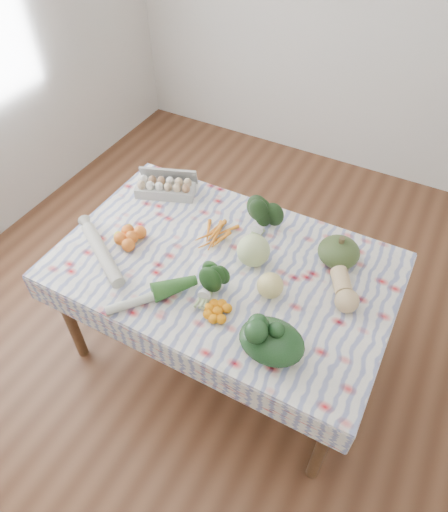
{
  "coord_description": "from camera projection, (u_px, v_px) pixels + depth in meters",
  "views": [
    {
      "loc": [
        0.72,
        -1.35,
        2.43
      ],
      "look_at": [
        0.0,
        0.0,
        0.82
      ],
      "focal_mm": 32.0,
      "sensor_mm": 36.0,
      "label": 1
    }
  ],
  "objects": [
    {
      "name": "grapefruit",
      "position": [
        270.0,
        286.0,
        2.09
      ],
      "size": [
        0.13,
        0.13,
        0.12
      ],
      "primitive_type": "sphere",
      "rotation": [
        0.0,
        0.0,
        0.03
      ],
      "color": "#F3DE80",
      "rests_on": "tablecloth"
    },
    {
      "name": "ground",
      "position": [
        224.0,
        347.0,
        2.82
      ],
      "size": [
        4.5,
        4.5,
        0.0
      ],
      "primitive_type": "plane",
      "color": "#56311D",
      "rests_on": "ground"
    },
    {
      "name": "daikon",
      "position": [
        102.0,
        254.0,
        2.27
      ],
      "size": [
        0.43,
        0.3,
        0.07
      ],
      "primitive_type": "cylinder",
      "rotation": [
        1.57,
        0.0,
        1.02
      ],
      "color": "beige",
      "rests_on": "tablecloth"
    },
    {
      "name": "carrot_bunch",
      "position": [
        214.0,
        236.0,
        2.37
      ],
      "size": [
        0.24,
        0.22,
        0.04
      ],
      "primitive_type": "cube",
      "rotation": [
        0.0,
        0.0,
        -0.19
      ],
      "color": "orange",
      "rests_on": "tablecloth"
    },
    {
      "name": "kale_bunch",
      "position": [
        262.0,
        219.0,
        2.38
      ],
      "size": [
        0.18,
        0.16,
        0.15
      ],
      "primitive_type": "ellipsoid",
      "rotation": [
        0.0,
        0.0,
        -0.03
      ],
      "color": "black",
      "rests_on": "tablecloth"
    },
    {
      "name": "spinach_bag",
      "position": [
        272.0,
        341.0,
        1.88
      ],
      "size": [
        0.33,
        0.29,
        0.12
      ],
      "primitive_type": "ellipsoid",
      "rotation": [
        0.0,
        0.0,
        -0.27
      ],
      "color": "#153317",
      "rests_on": "tablecloth"
    },
    {
      "name": "egg_carton",
      "position": [
        165.0,
        189.0,
        2.61
      ],
      "size": [
        0.36,
        0.24,
        0.09
      ],
      "primitive_type": "cube",
      "rotation": [
        0.0,
        0.0,
        0.37
      ],
      "color": "#B7B7B1",
      "rests_on": "tablecloth"
    },
    {
      "name": "mandarin_cluster",
      "position": [
        218.0,
        311.0,
        2.04
      ],
      "size": [
        0.17,
        0.17,
        0.05
      ],
      "primitive_type": "cube",
      "rotation": [
        0.0,
        0.0,
        0.08
      ],
      "color": "orange",
      "rests_on": "tablecloth"
    },
    {
      "name": "kabocha_squash",
      "position": [
        339.0,
        252.0,
        2.23
      ],
      "size": [
        0.25,
        0.25,
        0.13
      ],
      "primitive_type": "ellipsoid",
      "rotation": [
        0.0,
        0.0,
        0.27
      ],
      "color": "#405528",
      "rests_on": "tablecloth"
    },
    {
      "name": "cabbage",
      "position": [
        253.0,
        250.0,
        2.22
      ],
      "size": [
        0.2,
        0.2,
        0.16
      ],
      "primitive_type": "sphere",
      "rotation": [
        0.0,
        0.0,
        -0.22
      ],
      "color": "#BED388",
      "rests_on": "tablecloth"
    },
    {
      "name": "tablecloth",
      "position": [
        224.0,
        265.0,
        2.27
      ],
      "size": [
        1.66,
        1.06,
        0.01
      ],
      "primitive_type": "cube",
      "color": "white",
      "rests_on": "dining_table"
    },
    {
      "name": "leek",
      "position": [
        151.0,
        297.0,
        2.09
      ],
      "size": [
        0.3,
        0.35,
        0.05
      ],
      "primitive_type": "cylinder",
      "rotation": [
        1.57,
        0.0,
        -0.69
      ],
      "color": "beige",
      "rests_on": "tablecloth"
    },
    {
      "name": "butternut_squash",
      "position": [
        344.0,
        289.0,
        2.08
      ],
      "size": [
        0.21,
        0.26,
        0.11
      ],
      "primitive_type": "ellipsoid",
      "rotation": [
        0.0,
        0.0,
        0.51
      ],
      "color": "#DBB57B",
      "rests_on": "tablecloth"
    },
    {
      "name": "broccoli",
      "position": [
        207.0,
        285.0,
        2.1
      ],
      "size": [
        0.18,
        0.18,
        0.11
      ],
      "primitive_type": "ellipsoid",
      "rotation": [
        0.0,
        0.0,
        0.25
      ],
      "color": "#1D4218",
      "rests_on": "tablecloth"
    },
    {
      "name": "orange_cluster",
      "position": [
        131.0,
        237.0,
        2.34
      ],
      "size": [
        0.23,
        0.23,
        0.07
      ],
      "primitive_type": "cube",
      "rotation": [
        0.0,
        0.0,
        0.03
      ],
      "color": "orange",
      "rests_on": "tablecloth"
    },
    {
      "name": "dining_table",
      "position": [
        224.0,
        275.0,
        2.33
      ],
      "size": [
        1.6,
        1.0,
        0.75
      ],
      "color": "brown",
      "rests_on": "ground"
    }
  ]
}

